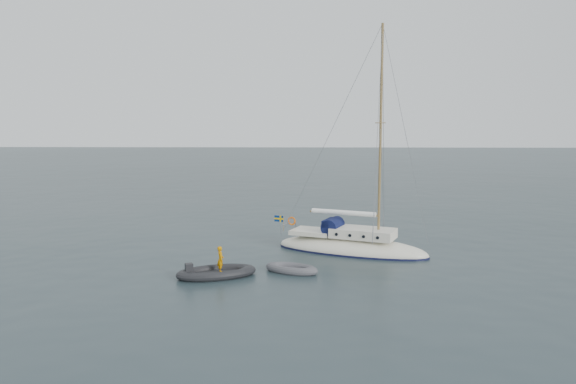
{
  "coord_description": "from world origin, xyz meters",
  "views": [
    {
      "loc": [
        -1.32,
        -32.34,
        8.22
      ],
      "look_at": [
        -2.22,
        0.0,
        4.17
      ],
      "focal_mm": 35.0,
      "sensor_mm": 36.0,
      "label": 1
    }
  ],
  "objects": [
    {
      "name": "ground",
      "position": [
        0.0,
        0.0,
        0.0
      ],
      "size": [
        300.0,
        300.0,
        0.0
      ],
      "primitive_type": "plane",
      "color": "black",
      "rests_on": "ground"
    },
    {
      "name": "dinghy",
      "position": [
        -1.97,
        -2.29,
        0.19
      ],
      "size": [
        3.09,
        1.39,
        0.44
      ],
      "rotation": [
        0.0,
        0.0,
        -0.42
      ],
      "color": "#4E4E53",
      "rests_on": "ground"
    },
    {
      "name": "sailboat",
      "position": [
        1.74,
        2.66,
        1.11
      ],
      "size": [
        10.31,
        3.09,
        14.69
      ],
      "rotation": [
        0.0,
        0.0,
        -0.38
      ],
      "color": "beige",
      "rests_on": "ground"
    },
    {
      "name": "rib",
      "position": [
        -5.97,
        -3.28,
        0.26
      ],
      "size": [
        4.35,
        1.98,
        1.66
      ],
      "rotation": [
        0.0,
        0.0,
        0.37
      ],
      "color": "black",
      "rests_on": "ground"
    }
  ]
}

